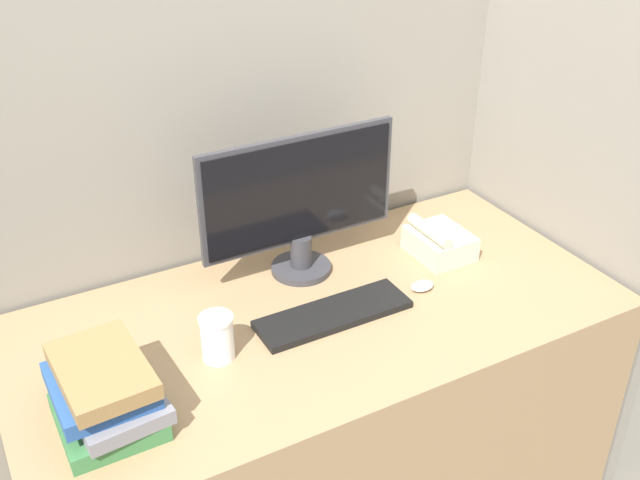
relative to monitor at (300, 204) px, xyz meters
name	(u,v)px	position (x,y,z in m)	size (l,w,h in m)	color
cubicle_panel_rear	(251,231)	(-0.06, 0.23, -0.18)	(2.05, 0.04, 1.57)	gray
cubicle_panel_right	(551,222)	(0.81, -0.18, -0.18)	(0.04, 0.86, 1.57)	gray
desk	(318,415)	(-0.06, -0.21, -0.60)	(1.65, 0.80, 0.75)	#937551
monitor	(300,204)	(0.00, 0.00, 0.00)	(0.59, 0.18, 0.42)	#333338
keyboard	(333,314)	(-0.03, -0.25, -0.21)	(0.42, 0.13, 0.02)	black
mouse	(422,286)	(0.25, -0.25, -0.21)	(0.07, 0.05, 0.02)	silver
coffee_cup	(217,337)	(-0.36, -0.26, -0.16)	(0.09, 0.09, 0.12)	white
book_stack	(106,393)	(-0.66, -0.35, -0.14)	(0.23, 0.29, 0.16)	#38723F
desk_telephone	(439,242)	(0.41, -0.12, -0.18)	(0.16, 0.19, 0.11)	beige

